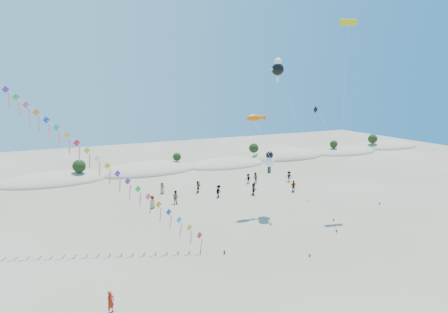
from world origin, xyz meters
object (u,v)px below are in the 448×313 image
fish_kite (256,118)px  parafoil_kite (348,26)px  kite_train (83,148)px  flyer_foreground (111,302)px

fish_kite → parafoil_kite: 16.15m
kite_train → flyer_foreground: (0.11, -12.89, -9.16)m
fish_kite → flyer_foreground: 27.68m
kite_train → fish_kite: (20.55, 2.07, 1.99)m
kite_train → parafoil_kite: 34.43m
fish_kite → flyer_foreground: bearing=-143.8°
kite_train → parafoil_kite: (31.79, -0.92, 13.20)m
fish_kite → parafoil_kite: (11.23, -2.99, 11.21)m
kite_train → flyer_foreground: kite_train is taller
kite_train → parafoil_kite: size_ratio=0.91×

